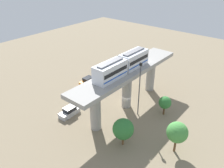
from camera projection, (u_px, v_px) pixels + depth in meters
The scene contains 9 objects.
ground_plane at pixel (126, 106), 47.17m from camera, with size 120.00×120.00×0.00m, color #84755B.
viaduct at pixel (127, 79), 44.19m from camera, with size 5.20×28.00×8.35m.
train at pixel (123, 65), 41.36m from camera, with size 2.64×13.55×3.24m.
parked_car_silver at pixel (69, 112), 44.12m from camera, with size 1.89×4.24×1.76m.
parked_car_orange at pixel (88, 81), 55.25m from camera, with size 1.84×4.22×1.76m.
tree_near_viaduct at pixel (177, 132), 34.24m from camera, with size 3.27×3.27×5.44m.
tree_mid_lot at pixel (165, 103), 43.42m from camera, with size 2.43×2.43×3.91m.
tree_far_corner at pixel (123, 129), 35.86m from camera, with size 3.44×3.44×4.91m.
signal_post at pixel (139, 87), 41.86m from camera, with size 0.44×0.28×10.95m.
Camera 1 is at (22.83, -32.03, 26.61)m, focal length 36.40 mm.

